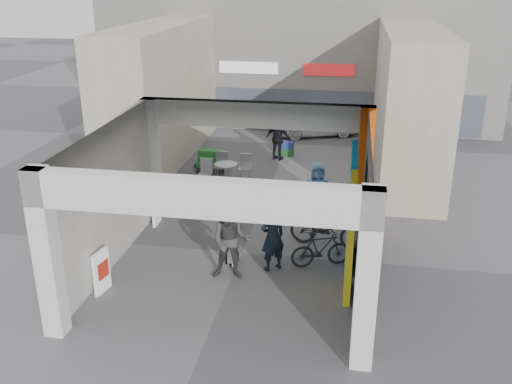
% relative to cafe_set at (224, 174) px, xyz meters
% --- Properties ---
extents(ground, '(90.00, 90.00, 0.00)m').
position_rel_cafe_set_xyz_m(ground, '(1.56, -4.93, -0.35)').
color(ground, '#5C5C62').
rests_on(ground, ground).
extents(arcade_canopy, '(6.40, 6.45, 6.40)m').
position_rel_cafe_set_xyz_m(arcade_canopy, '(2.10, -5.75, 1.96)').
color(arcade_canopy, silver).
rests_on(arcade_canopy, ground).
extents(far_building, '(18.00, 4.08, 8.00)m').
position_rel_cafe_set_xyz_m(far_building, '(1.56, 9.07, 3.65)').
color(far_building, silver).
rests_on(far_building, ground).
extents(plaza_bldg_left, '(2.00, 9.00, 5.00)m').
position_rel_cafe_set_xyz_m(plaza_bldg_left, '(-2.94, 2.57, 2.15)').
color(plaza_bldg_left, '#BDB49C').
rests_on(plaza_bldg_left, ground).
extents(plaza_bldg_right, '(2.00, 9.00, 5.00)m').
position_rel_cafe_set_xyz_m(plaza_bldg_right, '(6.06, 2.57, 2.15)').
color(plaza_bldg_right, '#BDB49C').
rests_on(plaza_bldg_right, ground).
extents(bollard_left, '(0.09, 0.09, 0.85)m').
position_rel_cafe_set_xyz_m(bollard_left, '(0.09, -2.59, 0.08)').
color(bollard_left, '#94969C').
rests_on(bollard_left, ground).
extents(bollard_center, '(0.09, 0.09, 0.90)m').
position_rel_cafe_set_xyz_m(bollard_center, '(1.58, -2.70, 0.11)').
color(bollard_center, '#94969C').
rests_on(bollard_center, ground).
extents(bollard_right, '(0.09, 0.09, 0.93)m').
position_rel_cafe_set_xyz_m(bollard_right, '(3.04, -2.45, 0.12)').
color(bollard_right, '#94969C').
rests_on(bollard_right, ground).
extents(advert_board_near, '(0.18, 0.56, 1.00)m').
position_rel_cafe_set_xyz_m(advert_board_near, '(-1.18, -7.29, 0.16)').
color(advert_board_near, silver).
rests_on(advert_board_near, ground).
extents(advert_board_far, '(0.10, 0.55, 1.00)m').
position_rel_cafe_set_xyz_m(advert_board_far, '(-1.18, -3.55, 0.16)').
color(advert_board_far, silver).
rests_on(advert_board_far, ground).
extents(cafe_set, '(1.61, 1.30, 0.98)m').
position_rel_cafe_set_xyz_m(cafe_set, '(0.00, 0.00, 0.00)').
color(cafe_set, '#9B9CA0').
rests_on(cafe_set, ground).
extents(produce_stand, '(1.15, 0.62, 0.76)m').
position_rel_cafe_set_xyz_m(produce_stand, '(-0.74, 1.16, -0.05)').
color(produce_stand, black).
rests_on(produce_stand, ground).
extents(crate_stack, '(0.50, 0.42, 0.56)m').
position_rel_cafe_set_xyz_m(crate_stack, '(1.74, 3.49, -0.07)').
color(crate_stack, '#17511C').
rests_on(crate_stack, ground).
extents(border_collie, '(0.23, 0.46, 0.63)m').
position_rel_cafe_set_xyz_m(border_collie, '(1.42, -5.55, -0.10)').
color(border_collie, black).
rests_on(border_collie, ground).
extents(man_with_dog, '(0.75, 0.71, 1.73)m').
position_rel_cafe_set_xyz_m(man_with_dog, '(2.45, -5.63, 0.52)').
color(man_with_dog, black).
rests_on(man_with_dog, ground).
extents(man_back_turned, '(0.98, 0.79, 1.89)m').
position_rel_cafe_set_xyz_m(man_back_turned, '(1.55, -6.18, 0.60)').
color(man_back_turned, '#38383B').
rests_on(man_back_turned, ground).
extents(man_elderly, '(0.93, 0.66, 1.78)m').
position_rel_cafe_set_xyz_m(man_elderly, '(3.30, -2.57, 0.54)').
color(man_elderly, '#5F87B9').
rests_on(man_elderly, ground).
extents(man_crates, '(1.07, 0.72, 1.68)m').
position_rel_cafe_set_xyz_m(man_crates, '(1.44, 2.90, 0.49)').
color(man_crates, black).
rests_on(man_crates, ground).
extents(bicycle_front, '(2.14, 1.10, 1.07)m').
position_rel_cafe_set_xyz_m(bicycle_front, '(3.70, -4.19, 0.19)').
color(bicycle_front, black).
rests_on(bicycle_front, ground).
extents(bicycle_rear, '(1.56, 0.93, 0.91)m').
position_rel_cafe_set_xyz_m(bicycle_rear, '(3.59, -5.27, 0.11)').
color(bicycle_rear, black).
rests_on(bicycle_rear, ground).
extents(white_van, '(3.91, 2.61, 1.24)m').
position_rel_cafe_set_xyz_m(white_van, '(2.53, 6.57, 0.27)').
color(white_van, white).
rests_on(white_van, ground).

